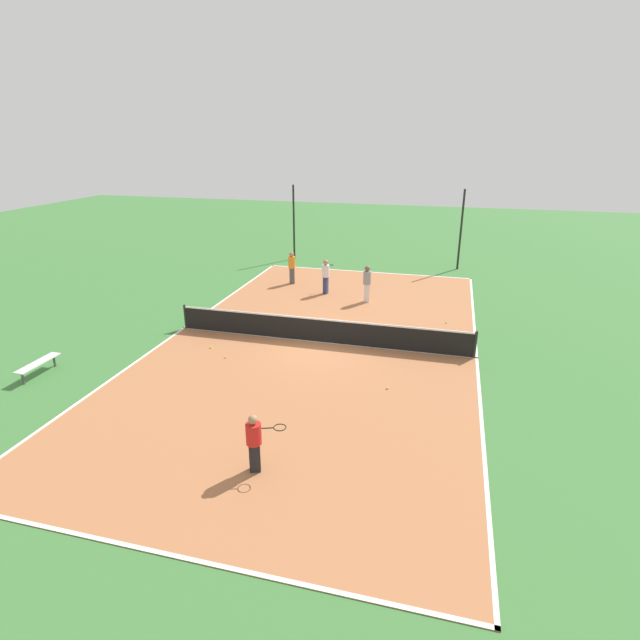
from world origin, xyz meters
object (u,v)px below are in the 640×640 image
object	(u,v)px
tennis_ball_near_net	(446,322)
tennis_net	(320,329)
player_baseline_gray	(367,281)
bench	(38,364)
tennis_ball_left_sideline	(226,357)
fence_post_back_right	(461,230)
player_coach_red	(254,440)
player_center_orange	(292,266)
player_near_white	(326,274)
tennis_ball_far_baseline	(387,388)
tennis_ball_midcourt	(211,347)
fence_post_back_left	(294,223)

from	to	relation	value
tennis_ball_near_net	tennis_net	bearing A→B (deg)	-144.57
player_baseline_gray	tennis_ball_near_net	xyz separation A→B (m)	(3.70, -1.94, -0.96)
bench	tennis_ball_left_sideline	distance (m)	6.00
tennis_ball_left_sideline	fence_post_back_right	distance (m)	16.98
tennis_net	player_coach_red	world-z (taller)	player_coach_red
player_center_orange	tennis_ball_left_sideline	distance (m)	9.58
player_near_white	tennis_ball_near_net	xyz separation A→B (m)	(5.87, -2.73, -0.94)
player_near_white	player_center_orange	bearing A→B (deg)	68.11
player_near_white	tennis_ball_near_net	distance (m)	6.54
tennis_ball_far_baseline	tennis_ball_near_net	bearing A→B (deg)	75.70
tennis_ball_midcourt	tennis_ball_near_net	bearing A→B (deg)	30.40
bench	tennis_ball_near_net	size ratio (longest dim) A/B	24.07
player_near_white	player_coach_red	size ratio (longest dim) A/B	1.15
tennis_ball_near_net	fence_post_back_right	distance (m)	9.64
tennis_ball_left_sideline	player_baseline_gray	bearing A→B (deg)	63.46
player_near_white	tennis_ball_far_baseline	bearing A→B (deg)	-146.37
tennis_net	player_baseline_gray	xyz separation A→B (m)	(0.89, 5.21, 0.49)
player_near_white	player_center_orange	xyz separation A→B (m)	(-2.14, 1.26, -0.01)
player_near_white	fence_post_back_left	xyz separation A→B (m)	(-3.71, 6.65, 1.28)
player_coach_red	tennis_ball_left_sideline	world-z (taller)	player_coach_red
bench	tennis_ball_left_sideline	world-z (taller)	bench
bench	tennis_ball_left_sideline	xyz separation A→B (m)	(5.34, 2.72, -0.33)
tennis_ball_far_baseline	fence_post_back_right	size ratio (longest dim) A/B	0.01
fence_post_back_left	tennis_net	bearing A→B (deg)	-68.47
player_baseline_gray	tennis_ball_left_sideline	xyz separation A→B (m)	(-3.73, -7.46, -0.96)
player_coach_red	tennis_ball_near_net	world-z (taller)	player_coach_red
bench	fence_post_back_left	distance (m)	18.01
player_coach_red	tennis_ball_near_net	distance (m)	11.86
tennis_ball_near_net	bench	bearing A→B (deg)	-147.16
tennis_ball_near_net	fence_post_back_right	world-z (taller)	fence_post_back_right
bench	player_baseline_gray	world-z (taller)	player_baseline_gray
player_baseline_gray	tennis_ball_midcourt	bearing A→B (deg)	-134.08
tennis_net	player_center_orange	bearing A→B (deg)	115.27
player_baseline_gray	tennis_ball_far_baseline	world-z (taller)	player_baseline_gray
player_baseline_gray	tennis_net	bearing A→B (deg)	-109.64
tennis_ball_near_net	tennis_ball_far_baseline	world-z (taller)	same
tennis_ball_near_net	tennis_ball_far_baseline	size ratio (longest dim) A/B	1.00
fence_post_back_right	tennis_ball_left_sideline	bearing A→B (deg)	-117.72
player_coach_red	tennis_ball_far_baseline	world-z (taller)	player_coach_red
player_center_orange	tennis_ball_near_net	bearing A→B (deg)	27.27
player_baseline_gray	tennis_ball_near_net	world-z (taller)	player_baseline_gray
tennis_net	tennis_ball_left_sideline	size ratio (longest dim) A/B	166.46
player_coach_red	fence_post_back_left	distance (m)	21.25
tennis_ball_midcourt	tennis_ball_near_net	distance (m)	9.65
tennis_ball_left_sideline	fence_post_back_right	xyz separation A→B (m)	(7.83, 14.90, 2.22)
bench	player_baseline_gray	xyz separation A→B (m)	(9.07, 10.18, 0.63)
fence_post_back_left	bench	bearing A→B (deg)	-100.28
player_center_orange	player_baseline_gray	bearing A→B (deg)	28.30
player_center_orange	player_coach_red	xyz separation A→B (m)	(3.93, -15.10, -0.13)
player_near_white	tennis_ball_midcourt	size ratio (longest dim) A/B	24.92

